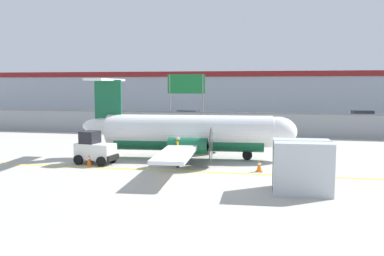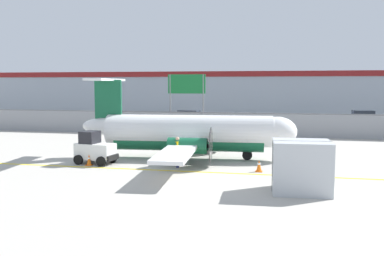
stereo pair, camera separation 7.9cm
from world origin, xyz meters
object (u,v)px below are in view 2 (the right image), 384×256
ground_crew_worker (178,150)px  traffic_cone_far_left (259,166)px  cargo_container (301,167)px  highway_sign (187,89)px  traffic_cone_near_left (89,160)px  commuter_airplane (192,133)px  parked_car_0 (108,118)px  parked_car_1 (188,117)px  baggage_tug (95,149)px  traffic_cone_near_right (101,154)px  parked_car_4 (362,118)px  parked_car_3 (310,122)px  parked_car_2 (243,120)px

ground_crew_worker → traffic_cone_far_left: (4.47, -0.30, -0.64)m
cargo_container → highway_sign: 23.37m
traffic_cone_near_left → traffic_cone_far_left: (9.50, 0.21, 0.00)m
commuter_airplane → parked_car_0: commuter_airplane is taller
ground_crew_worker → parked_car_1: same height
traffic_cone_near_left → parked_car_1: bearing=89.0°
traffic_cone_near_left → parked_car_0: 22.65m
commuter_airplane → traffic_cone_near_left: commuter_airplane is taller
ground_crew_worker → cargo_container: (6.44, -4.24, 0.15)m
cargo_container → traffic_cone_far_left: (-1.97, 3.95, -0.79)m
commuter_airplane → parked_car_1: commuter_airplane is taller
baggage_tug → traffic_cone_near_right: bearing=107.2°
cargo_container → parked_car_4: (7.92, 31.73, -0.21)m
cargo_container → parked_car_1: bearing=108.8°
parked_car_0 → highway_sign: bearing=160.0°
baggage_tug → highway_sign: 17.15m
ground_crew_worker → parked_car_0: bearing=108.9°
traffic_cone_near_left → parked_car_0: (-7.76, 21.27, 0.58)m
commuter_airplane → parked_car_0: (-13.03, 17.90, -0.71)m
baggage_tug → traffic_cone_far_left: size_ratio=3.86×
baggage_tug → parked_car_4: bearing=63.7°
traffic_cone_far_left → traffic_cone_near_right: bearing=169.8°
baggage_tug → traffic_cone_near_right: baggage_tug is taller
commuter_airplane → traffic_cone_near_right: (-5.39, -1.42, -1.29)m
cargo_container → parked_car_3: bearing=82.8°
parked_car_3 → highway_sign: bearing=-169.2°
traffic_cone_near_right → baggage_tug: bearing=-81.7°
parked_car_0 → parked_car_3: 21.18m
commuter_airplane → parked_car_3: bearing=61.1°
baggage_tug → traffic_cone_near_left: baggage_tug is taller
parked_car_0 → parked_car_2: same height
ground_crew_worker → traffic_cone_near_right: ground_crew_worker is taller
commuter_airplane → parked_car_1: 21.46m
commuter_airplane → ground_crew_worker: bearing=-99.1°
parked_car_0 → parked_car_4: size_ratio=1.00×
parked_car_1 → parked_car_2: 6.89m
traffic_cone_near_left → parked_car_2: parked_car_2 is taller
ground_crew_worker → parked_car_3: size_ratio=0.39×
cargo_container → highway_sign: size_ratio=0.45×
traffic_cone_near_left → traffic_cone_far_left: 9.50m
cargo_container → traffic_cone_far_left: 4.48m
traffic_cone_near_left → parked_car_1: size_ratio=0.15×
ground_crew_worker → highway_sign: 17.42m
commuter_airplane → cargo_container: commuter_airplane is taller
cargo_container → traffic_cone_near_left: bearing=159.3°
traffic_cone_near_left → parked_car_4: 34.06m
cargo_container → ground_crew_worker: bearing=143.9°
commuter_airplane → parked_car_2: bearing=81.1°
cargo_container → traffic_cone_near_right: bearing=151.2°
commuter_airplane → parked_car_0: size_ratio=3.77×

